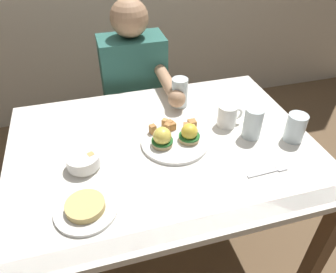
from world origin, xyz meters
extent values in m
plane|color=brown|center=(0.00, 0.00, 0.00)|extent=(6.00, 6.00, 0.00)
cube|color=white|center=(0.00, 0.00, 0.73)|extent=(1.20, 0.90, 0.03)
cube|color=#B23838|center=(0.00, -0.40, 0.74)|extent=(1.20, 0.06, 0.00)
cube|color=#B23838|center=(0.00, 0.40, 0.74)|extent=(1.20, 0.06, 0.00)
cube|color=brown|center=(0.55, -0.40, 0.36)|extent=(0.06, 0.06, 0.71)
cube|color=brown|center=(-0.55, 0.40, 0.36)|extent=(0.06, 0.06, 0.71)
cube|color=brown|center=(0.55, 0.40, 0.36)|extent=(0.06, 0.06, 0.71)
cylinder|color=white|center=(0.05, 0.00, 0.75)|extent=(0.27, 0.27, 0.01)
cylinder|color=tan|center=(-0.01, -0.01, 0.76)|extent=(0.08, 0.08, 0.02)
cylinder|color=#236028|center=(-0.01, -0.01, 0.78)|extent=(0.08, 0.08, 0.01)
sphere|color=#F7DB56|center=(-0.01, -0.01, 0.80)|extent=(0.07, 0.07, 0.07)
cylinder|color=tan|center=(0.10, -0.01, 0.76)|extent=(0.08, 0.08, 0.02)
cylinder|color=#236028|center=(0.10, -0.01, 0.78)|extent=(0.08, 0.08, 0.01)
sphere|color=yellow|center=(0.10, -0.01, 0.80)|extent=(0.07, 0.07, 0.07)
cube|color=#B77A42|center=(0.14, 0.06, 0.77)|extent=(0.03, 0.03, 0.04)
cube|color=#B77A42|center=(0.05, 0.09, 0.77)|extent=(0.03, 0.03, 0.04)
cube|color=#B77A42|center=(0.04, 0.07, 0.77)|extent=(0.04, 0.04, 0.03)
cube|color=#B77A42|center=(-0.03, 0.07, 0.77)|extent=(0.03, 0.03, 0.04)
cube|color=#B77A42|center=(0.06, 0.08, 0.77)|extent=(0.03, 0.03, 0.03)
cube|color=tan|center=(0.13, 0.04, 0.77)|extent=(0.03, 0.03, 0.04)
cube|color=tan|center=(0.04, 0.11, 0.77)|extent=(0.03, 0.03, 0.03)
cube|color=#B77A42|center=(0.11, 0.05, 0.77)|extent=(0.03, 0.03, 0.04)
cylinder|color=white|center=(-0.31, -0.04, 0.74)|extent=(0.10, 0.10, 0.01)
cylinder|color=white|center=(-0.31, -0.04, 0.77)|extent=(0.12, 0.12, 0.04)
cube|color=#F4A85B|center=(-0.28, -0.04, 0.79)|extent=(0.03, 0.03, 0.02)
cube|color=#F4DB66|center=(-0.29, -0.05, 0.78)|extent=(0.03, 0.03, 0.03)
cube|color=#F4A85B|center=(-0.33, -0.05, 0.78)|extent=(0.04, 0.04, 0.03)
cube|color=#F4DB66|center=(-0.30, -0.06, 0.78)|extent=(0.03, 0.03, 0.02)
cube|color=#EA6B70|center=(-0.30, -0.06, 0.77)|extent=(0.03, 0.03, 0.03)
cube|color=#F4DB66|center=(-0.29, -0.02, 0.78)|extent=(0.03, 0.03, 0.03)
cube|color=#F4DB66|center=(-0.29, -0.05, 0.78)|extent=(0.03, 0.03, 0.02)
cube|color=#EA6B70|center=(-0.31, -0.03, 0.77)|extent=(0.03, 0.03, 0.02)
cube|color=#B7E093|center=(-0.30, -0.02, 0.77)|extent=(0.03, 0.03, 0.02)
cylinder|color=white|center=(0.30, 0.06, 0.79)|extent=(0.08, 0.08, 0.09)
cylinder|color=black|center=(0.30, 0.06, 0.83)|extent=(0.07, 0.07, 0.01)
torus|color=white|center=(0.34, 0.06, 0.79)|extent=(0.06, 0.01, 0.06)
cube|color=silver|center=(0.30, -0.25, 0.74)|extent=(0.12, 0.02, 0.00)
cube|color=silver|center=(0.38, -0.25, 0.74)|extent=(0.04, 0.03, 0.00)
cylinder|color=silver|center=(0.51, -0.10, 0.80)|extent=(0.08, 0.08, 0.12)
cylinder|color=silver|center=(0.51, -0.10, 0.77)|extent=(0.07, 0.07, 0.06)
cylinder|color=silver|center=(0.36, -0.04, 0.81)|extent=(0.07, 0.07, 0.13)
cylinder|color=silver|center=(0.36, -0.04, 0.78)|extent=(0.07, 0.07, 0.07)
cylinder|color=silver|center=(0.15, 0.27, 0.81)|extent=(0.07, 0.07, 0.14)
cylinder|color=silver|center=(0.15, 0.27, 0.78)|extent=(0.07, 0.07, 0.09)
cylinder|color=white|center=(-0.32, -0.25, 0.75)|extent=(0.20, 0.20, 0.01)
cylinder|color=#DBBC70|center=(-0.32, -0.25, 0.76)|extent=(0.12, 0.12, 0.02)
cylinder|color=#33333D|center=(-0.09, 0.53, 0.23)|extent=(0.11, 0.11, 0.45)
cylinder|color=#33333D|center=(0.09, 0.53, 0.23)|extent=(0.11, 0.11, 0.45)
cube|color=#2D665B|center=(0.00, 0.63, 0.70)|extent=(0.34, 0.20, 0.50)
sphere|color=tan|center=(0.00, 0.63, 1.04)|extent=(0.19, 0.19, 0.19)
cylinder|color=tan|center=(0.12, 0.38, 0.80)|extent=(0.06, 0.30, 0.06)
sphere|color=tan|center=(0.12, 0.23, 0.80)|extent=(0.08, 0.08, 0.08)
camera|label=1|loc=(-0.25, -0.95, 1.55)|focal=34.23mm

